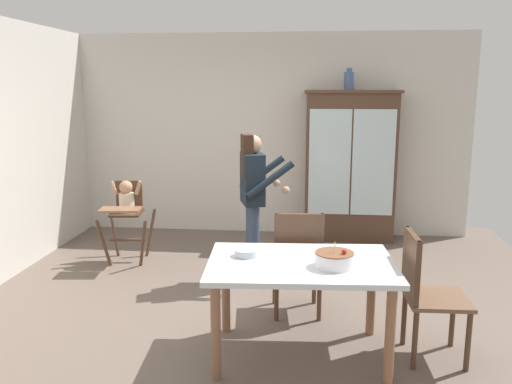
{
  "coord_description": "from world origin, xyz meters",
  "views": [
    {
      "loc": [
        0.52,
        -4.42,
        2.0
      ],
      "look_at": [
        0.0,
        0.7,
        0.95
      ],
      "focal_mm": 36.44,
      "sensor_mm": 36.0,
      "label": 1
    }
  ],
  "objects_px": {
    "birthday_cake": "(334,259)",
    "dining_chair_right_end": "(423,287)",
    "china_cabinet": "(350,166)",
    "dining_table": "(301,275)",
    "serving_bowl": "(246,253)",
    "ceramic_vase": "(349,80)",
    "high_chair_with_toddler": "(127,206)",
    "dining_chair_far_side": "(298,256)",
    "adult_person": "(253,189)"
  },
  "relations": [
    {
      "from": "ceramic_vase",
      "to": "dining_table",
      "type": "height_order",
      "value": "ceramic_vase"
    },
    {
      "from": "china_cabinet",
      "to": "dining_chair_far_side",
      "type": "xyz_separation_m",
      "value": [
        -0.62,
        -2.49,
        -0.43
      ]
    },
    {
      "from": "china_cabinet",
      "to": "dining_table",
      "type": "xyz_separation_m",
      "value": [
        -0.58,
        -3.15,
        -0.35
      ]
    },
    {
      "from": "serving_bowl",
      "to": "ceramic_vase",
      "type": "bearing_deg",
      "value": 72.85
    },
    {
      "from": "birthday_cake",
      "to": "serving_bowl",
      "type": "distance_m",
      "value": 0.68
    },
    {
      "from": "ceramic_vase",
      "to": "birthday_cake",
      "type": "distance_m",
      "value": 3.5
    },
    {
      "from": "high_chair_with_toddler",
      "to": "ceramic_vase",
      "type": "bearing_deg",
      "value": 18.8
    },
    {
      "from": "dining_chair_right_end",
      "to": "dining_chair_far_side",
      "type": "bearing_deg",
      "value": 55.35
    },
    {
      "from": "high_chair_with_toddler",
      "to": "dining_table",
      "type": "height_order",
      "value": "high_chair_with_toddler"
    },
    {
      "from": "high_chair_with_toddler",
      "to": "serving_bowl",
      "type": "xyz_separation_m",
      "value": [
        1.61,
        -1.9,
        0.11
      ]
    },
    {
      "from": "birthday_cake",
      "to": "serving_bowl",
      "type": "xyz_separation_m",
      "value": [
        -0.65,
        0.17,
        -0.03
      ]
    },
    {
      "from": "adult_person",
      "to": "dining_table",
      "type": "relative_size",
      "value": 1.08
    },
    {
      "from": "dining_table",
      "to": "serving_bowl",
      "type": "bearing_deg",
      "value": 168.8
    },
    {
      "from": "serving_bowl",
      "to": "dining_chair_right_end",
      "type": "bearing_deg",
      "value": -1.04
    },
    {
      "from": "dining_chair_far_side",
      "to": "serving_bowl",
      "type": "bearing_deg",
      "value": 50.75
    },
    {
      "from": "china_cabinet",
      "to": "ceramic_vase",
      "type": "distance_m",
      "value": 1.09
    },
    {
      "from": "high_chair_with_toddler",
      "to": "birthday_cake",
      "type": "xyz_separation_m",
      "value": [
        2.26,
        -2.07,
        0.14
      ]
    },
    {
      "from": "china_cabinet",
      "to": "birthday_cake",
      "type": "height_order",
      "value": "china_cabinet"
    },
    {
      "from": "adult_person",
      "to": "dining_chair_far_side",
      "type": "height_order",
      "value": "adult_person"
    },
    {
      "from": "china_cabinet",
      "to": "dining_chair_right_end",
      "type": "distance_m",
      "value": 3.14
    },
    {
      "from": "dining_table",
      "to": "china_cabinet",
      "type": "bearing_deg",
      "value": 79.56
    },
    {
      "from": "ceramic_vase",
      "to": "dining_chair_right_end",
      "type": "height_order",
      "value": "ceramic_vase"
    },
    {
      "from": "dining_table",
      "to": "dining_chair_far_side",
      "type": "height_order",
      "value": "dining_chair_far_side"
    },
    {
      "from": "ceramic_vase",
      "to": "dining_chair_right_end",
      "type": "xyz_separation_m",
      "value": [
        0.36,
        -3.1,
        -1.52
      ]
    },
    {
      "from": "dining_table",
      "to": "dining_chair_right_end",
      "type": "xyz_separation_m",
      "value": [
        0.9,
        0.06,
        -0.08
      ]
    },
    {
      "from": "birthday_cake",
      "to": "dining_chair_right_end",
      "type": "relative_size",
      "value": 0.29
    },
    {
      "from": "high_chair_with_toddler",
      "to": "dining_chair_right_end",
      "type": "height_order",
      "value": "dining_chair_right_end"
    },
    {
      "from": "high_chair_with_toddler",
      "to": "china_cabinet",
      "type": "bearing_deg",
      "value": 18.33
    },
    {
      "from": "serving_bowl",
      "to": "dining_chair_far_side",
      "type": "bearing_deg",
      "value": 56.89
    },
    {
      "from": "ceramic_vase",
      "to": "high_chair_with_toddler",
      "type": "height_order",
      "value": "ceramic_vase"
    },
    {
      "from": "dining_chair_far_side",
      "to": "china_cabinet",
      "type": "bearing_deg",
      "value": -110.06
    },
    {
      "from": "high_chair_with_toddler",
      "to": "adult_person",
      "type": "bearing_deg",
      "value": -22.64
    },
    {
      "from": "dining_table",
      "to": "birthday_cake",
      "type": "height_order",
      "value": "birthday_cake"
    },
    {
      "from": "birthday_cake",
      "to": "dining_chair_far_side",
      "type": "distance_m",
      "value": 0.84
    },
    {
      "from": "birthday_cake",
      "to": "ceramic_vase",
      "type": "bearing_deg",
      "value": 84.79
    },
    {
      "from": "ceramic_vase",
      "to": "high_chair_with_toddler",
      "type": "distance_m",
      "value": 3.15
    },
    {
      "from": "dining_chair_right_end",
      "to": "serving_bowl",
      "type": "bearing_deg",
      "value": 87.23
    },
    {
      "from": "serving_bowl",
      "to": "high_chair_with_toddler",
      "type": "bearing_deg",
      "value": 130.33
    },
    {
      "from": "dining_table",
      "to": "dining_chair_right_end",
      "type": "distance_m",
      "value": 0.9
    },
    {
      "from": "china_cabinet",
      "to": "ceramic_vase",
      "type": "bearing_deg",
      "value": 175.45
    },
    {
      "from": "dining_chair_right_end",
      "to": "adult_person",
      "type": "bearing_deg",
      "value": 42.22
    },
    {
      "from": "high_chair_with_toddler",
      "to": "dining_chair_right_end",
      "type": "relative_size",
      "value": 0.99
    },
    {
      "from": "ceramic_vase",
      "to": "dining_chair_far_side",
      "type": "xyz_separation_m",
      "value": [
        -0.57,
        -2.49,
        -1.52
      ]
    },
    {
      "from": "dining_table",
      "to": "dining_chair_far_side",
      "type": "bearing_deg",
      "value": 93.11
    },
    {
      "from": "china_cabinet",
      "to": "serving_bowl",
      "type": "xyz_separation_m",
      "value": [
        -1.0,
        -3.07,
        -0.22
      ]
    },
    {
      "from": "china_cabinet",
      "to": "high_chair_with_toddler",
      "type": "height_order",
      "value": "china_cabinet"
    },
    {
      "from": "high_chair_with_toddler",
      "to": "birthday_cake",
      "type": "bearing_deg",
      "value": -48.33
    },
    {
      "from": "serving_bowl",
      "to": "dining_chair_right_end",
      "type": "height_order",
      "value": "dining_chair_right_end"
    },
    {
      "from": "dining_chair_far_side",
      "to": "dining_chair_right_end",
      "type": "xyz_separation_m",
      "value": [
        0.93,
        -0.61,
        0.0
      ]
    },
    {
      "from": "serving_bowl",
      "to": "dining_chair_far_side",
      "type": "relative_size",
      "value": 0.19
    }
  ]
}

